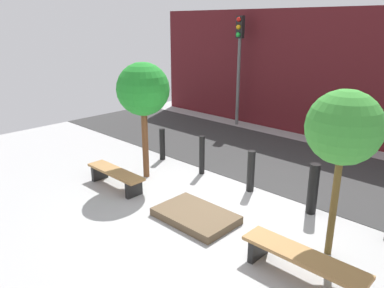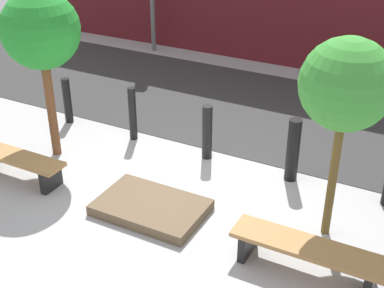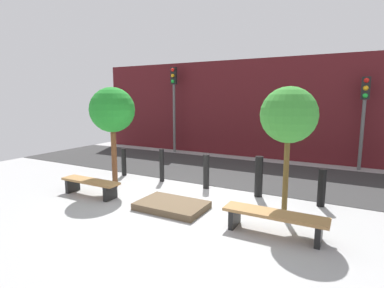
% 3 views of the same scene
% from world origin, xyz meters
% --- Properties ---
extents(ground_plane, '(18.00, 18.00, 0.00)m').
position_xyz_m(ground_plane, '(0.00, 0.00, 0.00)').
color(ground_plane, '#A0A0A0').
extents(road_strip, '(18.00, 4.05, 0.01)m').
position_xyz_m(road_strip, '(0.00, 3.58, 0.01)').
color(road_strip, '#313131').
rests_on(road_strip, ground).
extents(building_facade, '(16.20, 0.50, 4.22)m').
position_xyz_m(building_facade, '(0.00, 6.64, 2.11)').
color(building_facade, '#511419').
rests_on(building_facade, ground).
extents(bench_left, '(1.75, 0.42, 0.43)m').
position_xyz_m(bench_left, '(-2.42, -0.75, 0.31)').
color(bench_left, black).
rests_on(bench_left, ground).
extents(bench_right, '(1.94, 0.47, 0.43)m').
position_xyz_m(bench_right, '(2.42, -0.75, 0.32)').
color(bench_right, black).
rests_on(bench_right, ground).
extents(planter_bed, '(1.59, 1.04, 0.16)m').
position_xyz_m(planter_bed, '(0.00, -0.55, 0.08)').
color(planter_bed, brown).
rests_on(planter_bed, ground).
extents(tree_behind_left_bench, '(1.28, 1.28, 2.89)m').
position_xyz_m(tree_behind_left_bench, '(-2.42, 0.19, 2.22)').
color(tree_behind_left_bench, brown).
rests_on(tree_behind_left_bench, ground).
extents(tree_behind_right_bench, '(1.18, 1.18, 2.82)m').
position_xyz_m(tree_behind_right_bench, '(2.42, 0.19, 2.21)').
color(tree_behind_right_bench, brown).
rests_on(tree_behind_right_bench, ground).
extents(bollard_far_left, '(0.16, 0.16, 0.91)m').
position_xyz_m(bollard_far_left, '(-3.06, 1.31, 0.46)').
color(bollard_far_left, black).
rests_on(bollard_far_left, ground).
extents(bollard_left, '(0.14, 0.14, 1.02)m').
position_xyz_m(bollard_left, '(-1.53, 1.31, 0.51)').
color(bollard_left, black).
rests_on(bollard_left, ground).
extents(bollard_center, '(0.18, 0.18, 0.99)m').
position_xyz_m(bollard_center, '(0.00, 1.31, 0.49)').
color(bollard_center, black).
rests_on(bollard_center, ground).
extents(bollard_right, '(0.21, 0.21, 1.08)m').
position_xyz_m(bollard_right, '(1.53, 1.31, 0.54)').
color(bollard_right, black).
rests_on(bollard_right, ground).
extents(traffic_light_west, '(0.28, 0.27, 3.99)m').
position_xyz_m(traffic_light_west, '(-3.91, 5.89, 2.74)').
color(traffic_light_west, '#5C5C5C').
rests_on(traffic_light_west, ground).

